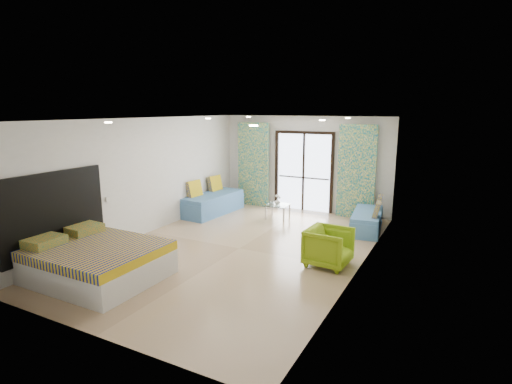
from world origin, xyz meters
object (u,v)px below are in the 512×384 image
at_px(daybed_right, 368,220).
at_px(bed, 96,261).
at_px(daybed_left, 212,203).
at_px(armchair, 329,245).
at_px(coffee_table, 278,206).

bearing_deg(daybed_right, bed, -133.15).
xyz_separation_m(daybed_left, armchair, (4.06, -2.20, 0.09)).
xyz_separation_m(bed, daybed_right, (3.59, 4.99, -0.06)).
relative_size(bed, daybed_left, 1.05).
relative_size(daybed_left, daybed_right, 1.18).
bearing_deg(daybed_left, bed, -78.34).
height_order(daybed_left, coffee_table, daybed_left).
bearing_deg(armchair, daybed_right, -0.55).
bearing_deg(daybed_right, coffee_table, 173.07).
xyz_separation_m(bed, armchair, (3.43, 2.41, 0.09)).
bearing_deg(daybed_left, coffee_table, 14.64).
xyz_separation_m(daybed_left, daybed_right, (4.23, 0.37, -0.05)).
distance_m(bed, daybed_left, 4.66).
distance_m(coffee_table, armchair, 3.38).
bearing_deg(armchair, coffee_table, 44.00).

